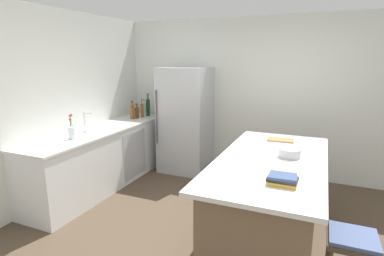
# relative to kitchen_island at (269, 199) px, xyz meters

# --- Properties ---
(ground_plane) EXTENTS (7.20, 7.20, 0.00)m
(ground_plane) POSITION_rel_kitchen_island_xyz_m (-0.51, -0.22, -0.47)
(ground_plane) COLOR #4C3D2D
(wall_rear) EXTENTS (6.00, 0.10, 2.60)m
(wall_rear) POSITION_rel_kitchen_island_xyz_m (-0.51, 2.03, 0.83)
(wall_rear) COLOR silver
(wall_rear) RESTS_ON ground_plane
(wall_left) EXTENTS (0.10, 6.00, 2.60)m
(wall_left) POSITION_rel_kitchen_island_xyz_m (-2.96, -0.22, 0.83)
(wall_left) COLOR silver
(wall_left) RESTS_ON ground_plane
(counter_run_left) EXTENTS (0.68, 2.77, 0.91)m
(counter_run_left) POSITION_rel_kitchen_island_xyz_m (-2.59, 0.51, -0.01)
(counter_run_left) COLOR white
(counter_run_left) RESTS_ON ground_plane
(kitchen_island) EXTENTS (1.07, 2.24, 0.93)m
(kitchen_island) POSITION_rel_kitchen_island_xyz_m (0.00, 0.00, 0.00)
(kitchen_island) COLOR #7A6047
(kitchen_island) RESTS_ON ground_plane
(refrigerator) EXTENTS (0.81, 0.74, 1.79)m
(refrigerator) POSITION_rel_kitchen_island_xyz_m (-1.71, 1.63, 0.43)
(refrigerator) COLOR #B7BABF
(refrigerator) RESTS_ON ground_plane
(bar_stool) EXTENTS (0.36, 0.36, 0.66)m
(bar_stool) POSITION_rel_kitchen_island_xyz_m (0.73, -0.75, 0.07)
(bar_stool) COLOR #473828
(bar_stool) RESTS_ON ground_plane
(sink_faucet) EXTENTS (0.15, 0.05, 0.30)m
(sink_faucet) POSITION_rel_kitchen_island_xyz_m (-2.64, 0.21, 0.59)
(sink_faucet) COLOR silver
(sink_faucet) RESTS_ON counter_run_left
(flower_vase) EXTENTS (0.09, 0.09, 0.34)m
(flower_vase) POSITION_rel_kitchen_island_xyz_m (-2.54, -0.15, 0.54)
(flower_vase) COLOR silver
(flower_vase) RESTS_ON counter_run_left
(soda_bottle) EXTENTS (0.07, 0.07, 0.39)m
(soda_bottle) POSITION_rel_kitchen_island_xyz_m (-2.54, 1.78, 0.59)
(soda_bottle) COLOR silver
(soda_bottle) RESTS_ON counter_run_left
(wine_bottle) EXTENTS (0.07, 0.07, 0.41)m
(wine_bottle) POSITION_rel_kitchen_island_xyz_m (-2.50, 1.69, 0.60)
(wine_bottle) COLOR #19381E
(wine_bottle) RESTS_ON counter_run_left
(gin_bottle) EXTENTS (0.07, 0.07, 0.31)m
(gin_bottle) POSITION_rel_kitchen_island_xyz_m (-2.52, 1.59, 0.56)
(gin_bottle) COLOR #8CB79E
(gin_bottle) RESTS_ON counter_run_left
(vinegar_bottle) EXTENTS (0.05, 0.05, 0.33)m
(vinegar_bottle) POSITION_rel_kitchen_island_xyz_m (-2.51, 1.50, 0.57)
(vinegar_bottle) COLOR #994C23
(vinegar_bottle) RESTS_ON counter_run_left
(syrup_bottle) EXTENTS (0.07, 0.07, 0.26)m
(syrup_bottle) POSITION_rel_kitchen_island_xyz_m (-2.55, 1.40, 0.54)
(syrup_bottle) COLOR #5B3319
(syrup_bottle) RESTS_ON counter_run_left
(whiskey_bottle) EXTENTS (0.08, 0.08, 0.32)m
(whiskey_bottle) POSITION_rel_kitchen_island_xyz_m (-2.59, 1.31, 0.56)
(whiskey_bottle) COLOR brown
(whiskey_bottle) RESTS_ON counter_run_left
(cookbook_stack) EXTENTS (0.25, 0.19, 0.08)m
(cookbook_stack) POSITION_rel_kitchen_island_xyz_m (0.18, -0.64, 0.50)
(cookbook_stack) COLOR gold
(cookbook_stack) RESTS_ON kitchen_island
(mixing_bowl) EXTENTS (0.23, 0.23, 0.09)m
(mixing_bowl) POSITION_rel_kitchen_island_xyz_m (0.16, 0.12, 0.51)
(mixing_bowl) COLOR #B2B5BA
(mixing_bowl) RESTS_ON kitchen_island
(cutting_board) EXTENTS (0.33, 0.21, 0.02)m
(cutting_board) POSITION_rel_kitchen_island_xyz_m (-0.01, 0.77, 0.47)
(cutting_board) COLOR #9E7042
(cutting_board) RESTS_ON kitchen_island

